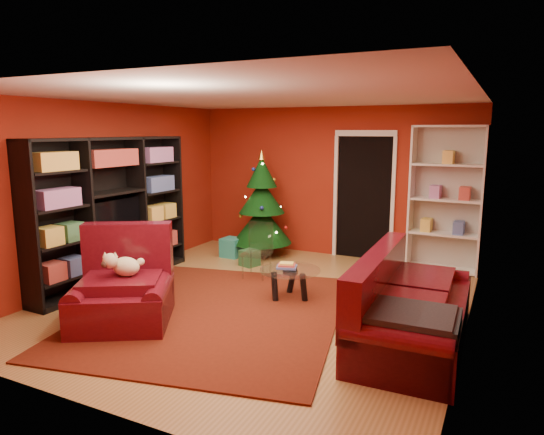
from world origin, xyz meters
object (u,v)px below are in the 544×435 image
at_px(gift_box_teal, 232,247).
at_px(sofa, 415,299).
at_px(christmas_tree, 262,205).
at_px(acrylic_chair, 257,254).
at_px(media_unit, 112,212).
at_px(gift_box_green, 250,258).
at_px(coffee_table, 290,284).
at_px(white_bookshelf, 446,200).
at_px(armchair, 122,286).
at_px(dog, 126,267).
at_px(gift_box_red, 265,244).
at_px(rug, 216,312).

distance_m(gift_box_teal, sofa, 4.14).
height_order(christmas_tree, acrylic_chair, christmas_tree).
relative_size(media_unit, gift_box_green, 10.43).
xyz_separation_m(sofa, coffee_table, (-1.69, 0.63, -0.27)).
bearing_deg(coffee_table, gift_box_teal, 139.46).
distance_m(white_bookshelf, sofa, 3.00).
xyz_separation_m(gift_box_teal, sofa, (3.51, -2.18, 0.31)).
relative_size(gift_box_teal, coffee_table, 0.42).
height_order(armchair, dog, armchair).
distance_m(gift_box_red, acrylic_chair, 1.82).
bearing_deg(gift_box_teal, white_bookshelf, 12.24).
xyz_separation_m(gift_box_red, dog, (0.15, -3.80, 0.57)).
height_order(media_unit, armchair, media_unit).
height_order(gift_box_red, acrylic_chair, acrylic_chair).
xyz_separation_m(media_unit, coffee_table, (2.60, 0.46, -0.84)).
xyz_separation_m(gift_box_green, armchair, (-0.13, -2.78, 0.32)).
bearing_deg(coffee_table, christmas_tree, 126.44).
relative_size(rug, media_unit, 1.26).
distance_m(media_unit, christmas_tree, 2.64).
distance_m(armchair, coffee_table, 2.13).
bearing_deg(sofa, gift_box_teal, 56.70).
height_order(media_unit, gift_box_teal, media_unit).
distance_m(media_unit, gift_box_green, 2.31).
relative_size(gift_box_teal, white_bookshelf, 0.14).
height_order(white_bookshelf, coffee_table, white_bookshelf).
xyz_separation_m(media_unit, armchair, (1.22, -1.14, -0.60)).
bearing_deg(coffee_table, armchair, -130.80).
relative_size(gift_box_teal, gift_box_red, 1.66).
distance_m(rug, gift_box_green, 2.14).
bearing_deg(acrylic_chair, armchair, -109.94).
distance_m(rug, acrylic_chair, 1.53).
xyz_separation_m(white_bookshelf, acrylic_chair, (-2.44, -1.69, -0.76)).
bearing_deg(gift_box_teal, christmas_tree, 37.33).
distance_m(dog, sofa, 3.20).
relative_size(dog, sofa, 0.18).
bearing_deg(gift_box_red, white_bookshelf, 0.49).
bearing_deg(rug, gift_box_teal, 116.47).
bearing_deg(gift_box_green, coffee_table, -43.16).
relative_size(armchair, dog, 2.87).
height_order(coffee_table, acrylic_chair, acrylic_chair).
bearing_deg(gift_box_green, dog, -92.48).
bearing_deg(media_unit, gift_box_red, 69.91).
height_order(dog, acrylic_chair, dog).
distance_m(white_bookshelf, coffee_table, 2.96).
bearing_deg(christmas_tree, armchair, -90.02).
bearing_deg(sofa, coffee_table, 68.22).
height_order(media_unit, gift_box_green, media_unit).
relative_size(gift_box_green, dog, 0.66).
distance_m(rug, christmas_tree, 2.99).
height_order(rug, acrylic_chair, acrylic_chair).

